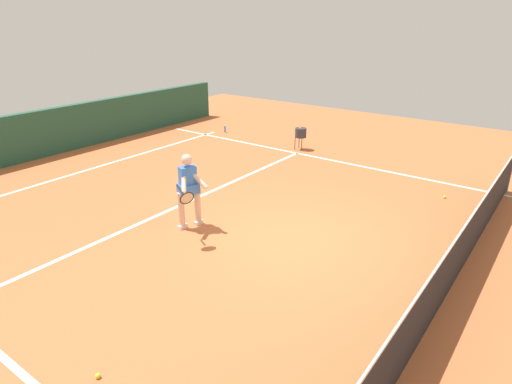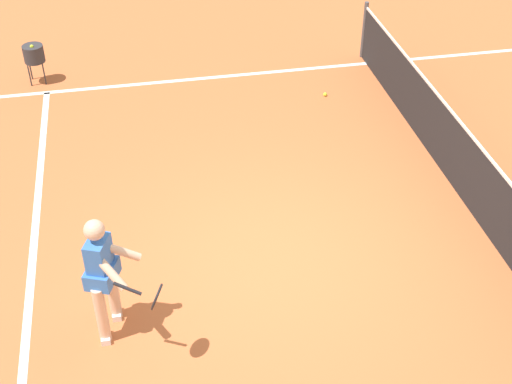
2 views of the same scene
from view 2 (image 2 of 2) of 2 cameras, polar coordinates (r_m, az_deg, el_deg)
The scene contains 7 objects.
ground_plane at distance 8.95m, azimuth 1.07°, elevation -5.38°, with size 24.25×24.25×0.00m, color #C66638.
service_line_marking at distance 8.96m, azimuth -17.84°, elevation -7.55°, with size 9.88×0.10×0.01m, color white.
sideline_left_marking at distance 12.96m, azimuth -3.50°, elevation 9.25°, with size 0.10×16.66×0.01m, color white.
court_net at distance 9.54m, azimuth 18.51°, elevation -0.58°, with size 10.56×0.08×1.09m.
tennis_player at distance 7.68m, azimuth -12.18°, elevation -6.47°, with size 1.00×0.86×1.55m.
tennis_ball_mid at distance 12.39m, azimuth 5.62°, elevation 7.88°, with size 0.07×0.07×0.07m, color #D1E533.
ball_hopper at distance 13.15m, azimuth -17.56°, elevation 10.61°, with size 0.36×0.36×0.74m.
Camera 2 is at (6.45, -1.43, 6.03)m, focal length 49.41 mm.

